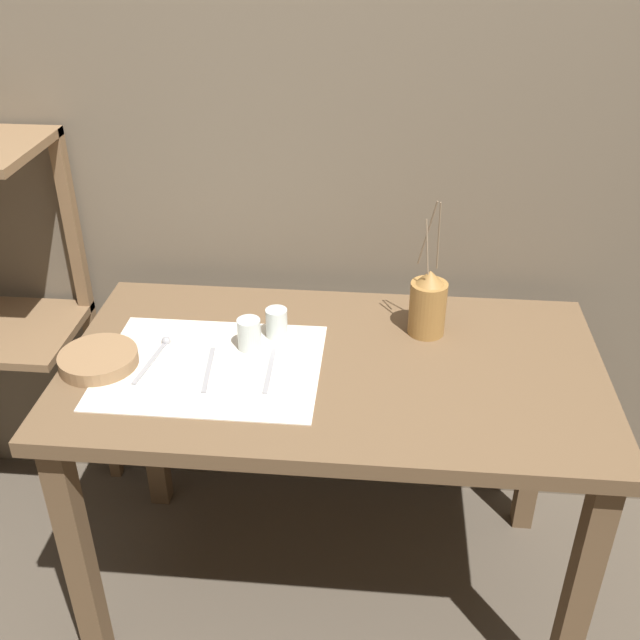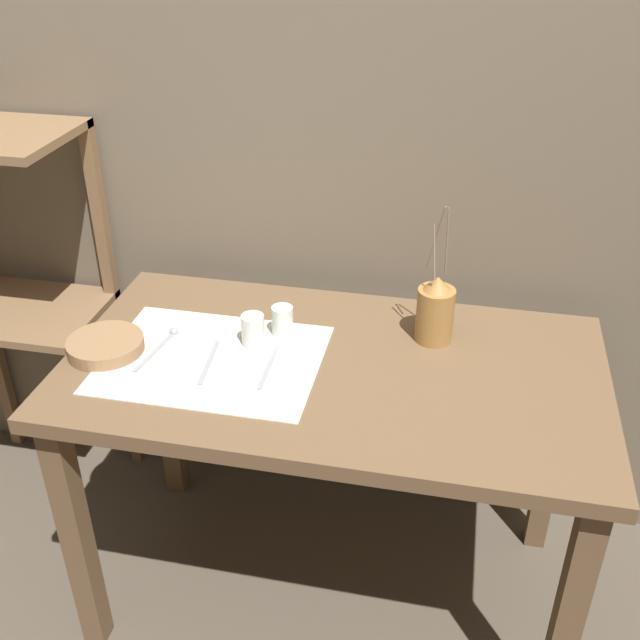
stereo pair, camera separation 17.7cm
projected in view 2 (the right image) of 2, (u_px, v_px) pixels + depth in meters
ground_plane at (331, 584)px, 2.23m from camera, size 12.00×12.00×0.00m
stone_wall_back at (368, 143)px, 2.01m from camera, size 7.00×0.06×2.40m
wooden_table at (333, 399)px, 1.88m from camera, size 1.32×0.72×0.79m
wooden_shelf_unit at (11, 250)px, 2.21m from camera, size 0.52×0.36×1.24m
linen_cloth at (213, 359)px, 1.84m from camera, size 0.53×0.41×0.00m
pitcher_with_flowers at (435, 311)px, 1.88m from camera, size 0.09×0.09×0.37m
wooden_bowl at (106, 346)px, 1.86m from camera, size 0.19×0.19×0.04m
glass_tumbler_near at (253, 330)px, 1.88m from camera, size 0.06×0.06×0.08m
glass_tumbler_far at (282, 321)px, 1.92m from camera, size 0.06×0.06×0.08m
spoon_inner at (167, 339)px, 1.91m from camera, size 0.05×0.20×0.02m
fork_inner at (209, 362)px, 1.82m from camera, size 0.03×0.19×0.00m
knife_center at (268, 367)px, 1.80m from camera, size 0.02×0.19×0.00m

